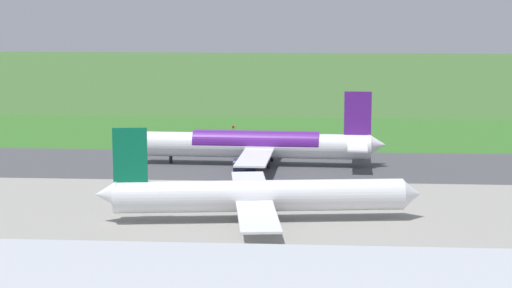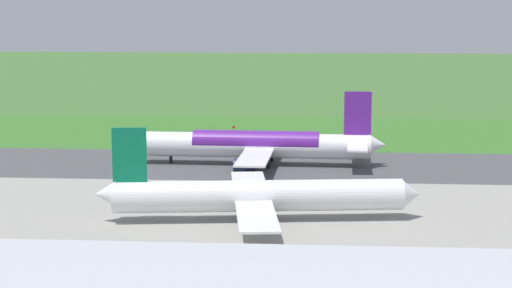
% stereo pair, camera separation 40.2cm
% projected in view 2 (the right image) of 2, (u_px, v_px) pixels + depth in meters
% --- Properties ---
extents(ground_plane, '(800.00, 800.00, 0.00)m').
position_uv_depth(ground_plane, '(268.00, 165.00, 183.77)').
color(ground_plane, '#3D662D').
extents(runway_asphalt, '(600.00, 33.99, 0.06)m').
position_uv_depth(runway_asphalt, '(268.00, 165.00, 183.76)').
color(runway_asphalt, '#47474C').
rests_on(runway_asphalt, ground).
extents(apron_concrete, '(440.00, 110.00, 0.05)m').
position_uv_depth(apron_concrete, '(250.00, 223.00, 135.71)').
color(apron_concrete, gray).
rests_on(apron_concrete, ground).
extents(grass_verge_foreground, '(600.00, 80.00, 0.04)m').
position_uv_depth(grass_verge_foreground, '(277.00, 138.00, 219.37)').
color(grass_verge_foreground, '#346B27').
rests_on(grass_verge_foreground, ground).
extents(airliner_main, '(54.07, 44.17, 15.88)m').
position_uv_depth(airliner_main, '(258.00, 145.00, 183.21)').
color(airliner_main, white).
rests_on(airliner_main, ground).
extents(airliner_parked_mid, '(51.29, 42.09, 14.98)m').
position_uv_depth(airliner_parked_mid, '(257.00, 195.00, 136.87)').
color(airliner_parked_mid, white).
rests_on(airliner_parked_mid, ground).
extents(no_stopping_sign, '(0.60, 0.10, 2.56)m').
position_uv_depth(no_stopping_sign, '(234.00, 130.00, 223.40)').
color(no_stopping_sign, slate).
rests_on(no_stopping_sign, ground).
extents(traffic_cone_orange, '(0.40, 0.40, 0.55)m').
position_uv_depth(traffic_cone_orange, '(212.00, 137.00, 219.21)').
color(traffic_cone_orange, orange).
rests_on(traffic_cone_orange, ground).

